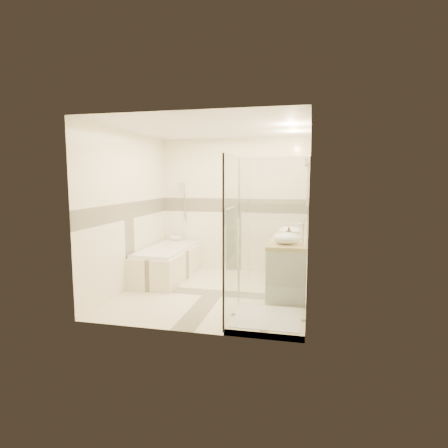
% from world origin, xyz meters
% --- Properties ---
extents(room, '(2.82, 3.02, 2.52)m').
position_xyz_m(room, '(0.06, 0.01, 1.26)').
color(room, beige).
rests_on(room, ground).
extents(bathtub, '(0.75, 1.70, 0.56)m').
position_xyz_m(bathtub, '(-1.02, 0.65, 0.31)').
color(bathtub, beige).
rests_on(bathtub, ground).
extents(vanity, '(0.58, 1.62, 0.85)m').
position_xyz_m(vanity, '(1.12, 0.30, 0.43)').
color(vanity, white).
rests_on(vanity, ground).
extents(shower_enclosure, '(0.96, 0.93, 2.04)m').
position_xyz_m(shower_enclosure, '(0.83, -0.97, 0.51)').
color(shower_enclosure, beige).
rests_on(shower_enclosure, ground).
extents(vessel_sink_near, '(0.36, 0.36, 0.14)m').
position_xyz_m(vessel_sink_near, '(1.10, 0.63, 0.92)').
color(vessel_sink_near, white).
rests_on(vessel_sink_near, vanity).
extents(vessel_sink_far, '(0.40, 0.40, 0.16)m').
position_xyz_m(vessel_sink_far, '(1.10, -0.17, 0.93)').
color(vessel_sink_far, white).
rests_on(vessel_sink_far, vanity).
extents(faucet_near, '(0.10, 0.03, 0.25)m').
position_xyz_m(faucet_near, '(1.32, 0.63, 1.00)').
color(faucet_near, silver).
rests_on(faucet_near, vanity).
extents(faucet_far, '(0.12, 0.03, 0.30)m').
position_xyz_m(faucet_far, '(1.32, -0.17, 1.02)').
color(faucet_far, silver).
rests_on(faucet_far, vanity).
extents(amenity_bottle_a, '(0.08, 0.08, 0.15)m').
position_xyz_m(amenity_bottle_a, '(1.10, 0.26, 0.93)').
color(amenity_bottle_a, black).
rests_on(amenity_bottle_a, vanity).
extents(amenity_bottle_b, '(0.15, 0.15, 0.17)m').
position_xyz_m(amenity_bottle_b, '(1.10, 0.36, 0.93)').
color(amenity_bottle_b, black).
rests_on(amenity_bottle_b, vanity).
extents(folded_towels, '(0.16, 0.25, 0.08)m').
position_xyz_m(folded_towels, '(1.10, 1.01, 0.89)').
color(folded_towels, white).
rests_on(folded_towels, vanity).
extents(rolled_towel, '(0.20, 0.09, 0.09)m').
position_xyz_m(rolled_towel, '(-1.13, 1.37, 0.61)').
color(rolled_towel, white).
rests_on(rolled_towel, bathtub).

